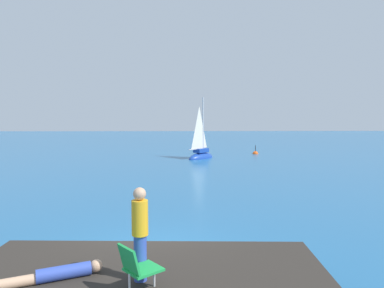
{
  "coord_description": "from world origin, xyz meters",
  "views": [
    {
      "loc": [
        0.85,
        -9.32,
        3.68
      ],
      "look_at": [
        1.52,
        16.98,
        1.63
      ],
      "focal_mm": 33.17,
      "sensor_mm": 36.0,
      "label": 1
    }
  ],
  "objects_px": {
    "person_standing": "(140,231)",
    "marker_buoy": "(255,154)",
    "beach_chair": "(137,266)",
    "person_sunbather": "(56,274)",
    "sailboat_near": "(201,155)"
  },
  "relations": [
    {
      "from": "person_standing",
      "to": "marker_buoy",
      "type": "relative_size",
      "value": 1.43
    },
    {
      "from": "beach_chair",
      "to": "person_sunbather",
      "type": "bearing_deg",
      "value": 122.97
    },
    {
      "from": "sailboat_near",
      "to": "beach_chair",
      "type": "relative_size",
      "value": 7.38
    },
    {
      "from": "person_standing",
      "to": "marker_buoy",
      "type": "xyz_separation_m",
      "value": [
        7.86,
        28.57,
        -1.72
      ]
    },
    {
      "from": "person_standing",
      "to": "marker_buoy",
      "type": "distance_m",
      "value": 29.68
    },
    {
      "from": "marker_buoy",
      "to": "sailboat_near",
      "type": "bearing_deg",
      "value": -147.12
    },
    {
      "from": "person_standing",
      "to": "marker_buoy",
      "type": "bearing_deg",
      "value": -163.3
    },
    {
      "from": "sailboat_near",
      "to": "beach_chair",
      "type": "bearing_deg",
      "value": -144.42
    },
    {
      "from": "person_sunbather",
      "to": "person_standing",
      "type": "bearing_deg",
      "value": 155.57
    },
    {
      "from": "sailboat_near",
      "to": "person_sunbather",
      "type": "relative_size",
      "value": 3.54
    },
    {
      "from": "beach_chair",
      "to": "marker_buoy",
      "type": "bearing_deg",
      "value": 35.32
    },
    {
      "from": "person_standing",
      "to": "beach_chair",
      "type": "relative_size",
      "value": 2.03
    },
    {
      "from": "sailboat_near",
      "to": "beach_chair",
      "type": "height_order",
      "value": "sailboat_near"
    },
    {
      "from": "person_standing",
      "to": "sailboat_near",
      "type": "bearing_deg",
      "value": -153.2
    },
    {
      "from": "person_sunbather",
      "to": "beach_chair",
      "type": "relative_size",
      "value": 2.08
    }
  ]
}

